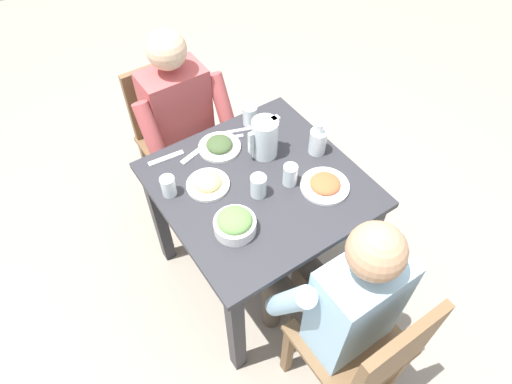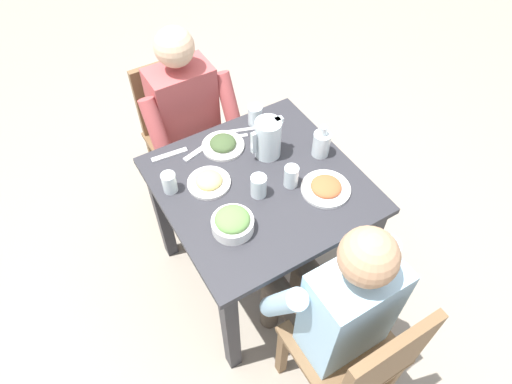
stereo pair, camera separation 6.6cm
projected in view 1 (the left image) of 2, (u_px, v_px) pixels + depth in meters
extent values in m
plane|color=gray|center=(258.00, 270.00, 2.55)|extent=(8.00, 8.00, 0.00)
cube|color=#2D2D33|center=(259.00, 185.00, 1.98)|extent=(0.85, 0.85, 0.03)
cube|color=#232328|center=(276.00, 159.00, 2.60)|extent=(0.06, 0.06, 0.73)
cube|color=#232328|center=(159.00, 217.00, 2.33)|extent=(0.06, 0.06, 0.73)
cube|color=#232328|center=(364.00, 250.00, 2.21)|extent=(0.06, 0.06, 0.73)
cube|color=#232328|center=(236.00, 332.00, 1.94)|extent=(0.06, 0.06, 0.73)
cube|color=brown|center=(197.00, 146.00, 2.88)|extent=(0.04, 0.04, 0.44)
cube|color=brown|center=(148.00, 168.00, 2.75)|extent=(0.04, 0.04, 0.44)
cube|color=brown|center=(225.00, 179.00, 2.70)|extent=(0.04, 0.04, 0.44)
cube|color=brown|center=(174.00, 204.00, 2.57)|extent=(0.04, 0.04, 0.44)
cube|color=brown|center=(181.00, 146.00, 2.55)|extent=(0.40, 0.40, 0.03)
cube|color=brown|center=(161.00, 97.00, 2.47)|extent=(0.38, 0.04, 0.42)
cube|color=brown|center=(396.00, 371.00, 1.97)|extent=(0.04, 0.04, 0.44)
cube|color=brown|center=(288.00, 350.00, 2.03)|extent=(0.04, 0.04, 0.44)
cube|color=brown|center=(345.00, 311.00, 2.15)|extent=(0.04, 0.04, 0.44)
cube|color=brown|center=(349.00, 340.00, 1.82)|extent=(0.40, 0.40, 0.03)
cube|color=brown|center=(394.00, 358.00, 1.56)|extent=(0.38, 0.04, 0.42)
cube|color=#B24C4C|center=(177.00, 113.00, 2.33)|extent=(0.32, 0.20, 0.50)
sphere|color=#DBB28E|center=(166.00, 50.00, 2.04)|extent=(0.19, 0.19, 0.19)
cylinder|color=#473D33|center=(214.00, 165.00, 2.47)|extent=(0.11, 0.38, 0.11)
cylinder|color=#473D33|center=(234.00, 210.00, 2.53)|extent=(0.10, 0.10, 0.47)
cylinder|color=#B24C4C|center=(224.00, 109.00, 2.31)|extent=(0.08, 0.23, 0.37)
cylinder|color=#473D33|center=(187.00, 178.00, 2.41)|extent=(0.11, 0.38, 0.11)
cylinder|color=#473D33|center=(208.00, 224.00, 2.47)|extent=(0.10, 0.10, 0.47)
cylinder|color=#B24C4C|center=(153.00, 139.00, 2.16)|extent=(0.08, 0.23, 0.37)
cube|color=#9EC6E0|center=(355.00, 306.00, 1.64)|extent=(0.32, 0.20, 0.50)
sphere|color=tan|center=(376.00, 252.00, 1.35)|extent=(0.19, 0.19, 0.19)
cylinder|color=#473D33|center=(300.00, 311.00, 1.92)|extent=(0.11, 0.38, 0.11)
cylinder|color=#473D33|center=(273.00, 299.00, 2.18)|extent=(0.10, 0.10, 0.47)
cylinder|color=#9EC6E0|center=(289.00, 302.00, 1.62)|extent=(0.08, 0.23, 0.37)
cylinder|color=#473D33|center=(330.00, 291.00, 1.98)|extent=(0.11, 0.38, 0.11)
cylinder|color=#473D33|center=(300.00, 281.00, 2.24)|extent=(0.10, 0.10, 0.47)
cylinder|color=#9EC6E0|center=(371.00, 249.00, 1.76)|extent=(0.08, 0.23, 0.37)
cylinder|color=silver|center=(265.00, 138.00, 2.01)|extent=(0.12, 0.12, 0.19)
cube|color=silver|center=(251.00, 143.00, 1.98)|extent=(0.02, 0.02, 0.11)
cube|color=silver|center=(275.00, 119.00, 1.97)|extent=(0.04, 0.03, 0.02)
cylinder|color=white|center=(235.00, 225.00, 1.79)|extent=(0.17, 0.17, 0.05)
ellipsoid|color=#608E47|center=(235.00, 220.00, 1.76)|extent=(0.14, 0.14, 0.06)
cylinder|color=white|center=(325.00, 186.00, 1.95)|extent=(0.21, 0.21, 0.01)
ellipsoid|color=#CC5B33|center=(325.00, 183.00, 1.93)|extent=(0.13, 0.13, 0.04)
cylinder|color=white|center=(208.00, 185.00, 1.95)|extent=(0.19, 0.19, 0.01)
ellipsoid|color=#E0C670|center=(208.00, 182.00, 1.94)|extent=(0.12, 0.12, 0.05)
cylinder|color=white|center=(220.00, 147.00, 2.10)|extent=(0.20, 0.20, 0.01)
ellipsoid|color=#3D512D|center=(219.00, 144.00, 2.08)|extent=(0.12, 0.12, 0.05)
cylinder|color=silver|center=(168.00, 186.00, 1.89)|extent=(0.06, 0.06, 0.09)
cylinder|color=silver|center=(290.00, 175.00, 1.93)|extent=(0.06, 0.06, 0.10)
cylinder|color=silver|center=(258.00, 186.00, 1.89)|extent=(0.07, 0.07, 0.10)
cylinder|color=silver|center=(250.00, 115.00, 2.18)|extent=(0.07, 0.07, 0.10)
cylinder|color=silver|center=(318.00, 142.00, 2.05)|extent=(0.08, 0.08, 0.12)
cylinder|color=white|center=(317.00, 145.00, 2.06)|extent=(0.07, 0.07, 0.07)
cylinder|color=silver|center=(320.00, 128.00, 1.98)|extent=(0.03, 0.03, 0.04)
cube|color=silver|center=(166.00, 158.00, 2.06)|extent=(0.17, 0.04, 0.01)
cube|color=silver|center=(233.00, 132.00, 2.17)|extent=(0.18, 0.08, 0.01)
cube|color=silver|center=(195.00, 153.00, 2.08)|extent=(0.17, 0.07, 0.01)
cube|color=silver|center=(224.00, 139.00, 2.14)|extent=(0.18, 0.08, 0.01)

